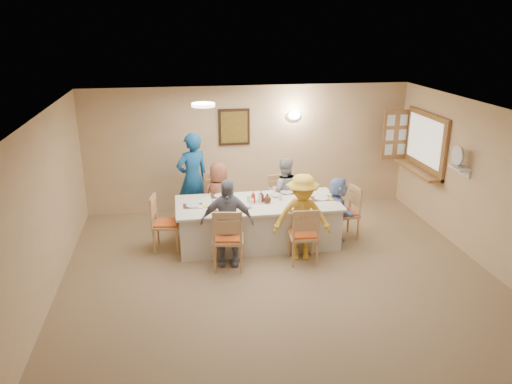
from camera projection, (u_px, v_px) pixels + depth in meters
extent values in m
plane|color=olive|center=(285.00, 292.00, 7.17)|extent=(7.00, 7.00, 0.00)
plane|color=#DEBD8A|center=(249.00, 148.00, 10.02)|extent=(6.50, 0.00, 6.50)
plane|color=#DEBD8A|center=(35.00, 226.00, 6.26)|extent=(0.00, 7.00, 7.00)
plane|color=#DEBD8A|center=(505.00, 198.00, 7.25)|extent=(0.00, 7.00, 7.00)
plane|color=white|center=(289.00, 119.00, 6.35)|extent=(7.00, 7.00, 0.00)
cube|color=#312011|center=(234.00, 127.00, 9.80)|extent=(0.62, 0.04, 0.72)
cube|color=black|center=(234.00, 127.00, 9.78)|extent=(0.52, 0.02, 0.62)
ellipsoid|color=white|center=(294.00, 115.00, 9.89)|extent=(0.26, 0.09, 0.18)
cylinder|color=white|center=(203.00, 105.00, 7.60)|extent=(0.36, 0.36, 0.05)
cube|color=olive|center=(426.00, 143.00, 9.40)|extent=(0.06, 1.50, 1.15)
cube|color=olive|center=(417.00, 170.00, 9.56)|extent=(0.30, 1.50, 0.05)
cube|color=olive|center=(396.00, 135.00, 10.07)|extent=(0.55, 0.04, 1.00)
cube|color=white|center=(460.00, 168.00, 8.16)|extent=(0.22, 0.36, 0.03)
cube|color=silver|center=(258.00, 223.00, 8.60)|extent=(2.78, 1.17, 0.76)
imported|color=brown|center=(219.00, 197.00, 9.05)|extent=(0.79, 0.66, 1.30)
imported|color=#A09EA8|center=(284.00, 192.00, 9.23)|extent=(0.76, 0.65, 1.34)
imported|color=gray|center=(227.00, 222.00, 7.77)|extent=(0.93, 0.58, 1.42)
imported|color=yellow|center=(302.00, 217.00, 7.95)|extent=(1.07, 0.79, 1.43)
imported|color=#849BDB|center=(337.00, 208.00, 8.76)|extent=(1.09, 0.47, 1.13)
imported|color=#154F8D|center=(193.00, 179.00, 9.35)|extent=(0.95, 0.90, 1.75)
cube|color=#472B19|center=(225.00, 213.00, 7.99)|extent=(0.37, 0.27, 0.01)
cylinder|color=white|center=(225.00, 213.00, 7.99)|extent=(0.26, 0.26, 0.02)
cube|color=yellow|center=(237.00, 213.00, 7.97)|extent=(0.15, 0.15, 0.01)
cube|color=#472B19|center=(298.00, 209.00, 8.17)|extent=(0.34, 0.25, 0.01)
cylinder|color=white|center=(298.00, 208.00, 8.17)|extent=(0.23, 0.23, 0.01)
cube|color=yellow|center=(310.00, 209.00, 8.15)|extent=(0.13, 0.13, 0.01)
cube|color=#472B19|center=(220.00, 196.00, 8.77)|extent=(0.33, 0.25, 0.01)
cylinder|color=white|center=(220.00, 195.00, 8.77)|extent=(0.23, 0.23, 0.01)
cube|color=yellow|center=(231.00, 196.00, 8.75)|extent=(0.14, 0.14, 0.01)
cube|color=#472B19|center=(287.00, 192.00, 8.96)|extent=(0.36, 0.27, 0.01)
cylinder|color=white|center=(287.00, 192.00, 8.95)|extent=(0.24, 0.24, 0.01)
cube|color=yellow|center=(297.00, 192.00, 8.94)|extent=(0.13, 0.13, 0.01)
cube|color=#472B19|center=(193.00, 206.00, 8.31)|extent=(0.32, 0.24, 0.01)
cylinder|color=white|center=(193.00, 205.00, 8.30)|extent=(0.23, 0.23, 0.01)
cube|color=yellow|center=(204.00, 206.00, 8.29)|extent=(0.13, 0.13, 0.01)
cube|color=#472B19|center=(321.00, 199.00, 8.65)|extent=(0.35, 0.26, 0.01)
cylinder|color=white|center=(322.00, 198.00, 8.64)|extent=(0.25, 0.25, 0.02)
cube|color=yellow|center=(332.00, 199.00, 8.62)|extent=(0.15, 0.15, 0.01)
imported|color=white|center=(215.00, 210.00, 8.03)|extent=(0.13, 0.13, 0.08)
imported|color=white|center=(275.00, 189.00, 9.02)|extent=(0.12, 0.12, 0.08)
imported|color=white|center=(245.00, 206.00, 8.23)|extent=(0.38, 0.38, 0.06)
imported|color=white|center=(276.00, 195.00, 8.73)|extent=(0.29, 0.29, 0.05)
imported|color=#B5260F|center=(253.00, 197.00, 8.42)|extent=(0.11, 0.11, 0.21)
imported|color=#452012|center=(261.00, 196.00, 8.49)|extent=(0.09, 0.09, 0.19)
imported|color=#452012|center=(267.00, 198.00, 8.43)|extent=(0.19, 0.19, 0.16)
cylinder|color=silver|center=(249.00, 199.00, 8.48)|extent=(0.07, 0.07, 0.10)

